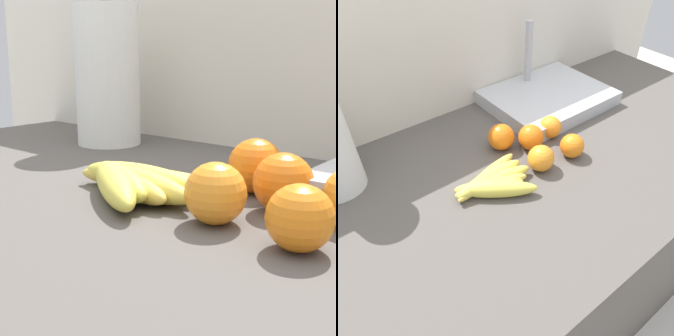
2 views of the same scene
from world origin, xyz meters
The scene contains 6 objects.
banana_bunch centered at (-0.14, -0.01, 0.88)m, with size 0.21×0.17×0.04m.
orange_right centered at (0.04, 0.06, 0.90)m, with size 0.07×0.07×0.07m, color orange.
orange_center centered at (-0.03, 0.11, 0.90)m, with size 0.07×0.07×0.07m, color orange.
orange_back_left centered at (0.00, -0.02, 0.89)m, with size 0.07×0.07×0.07m, color orange.
orange_back_right centered at (0.10, -0.03, 0.89)m, with size 0.07×0.07×0.07m, color orange.
paper_towel_roll centered at (-0.44, 0.23, 1.00)m, with size 0.13×0.13×0.31m.
Camera 1 is at (0.28, -0.44, 1.05)m, focal length 51.57 mm.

